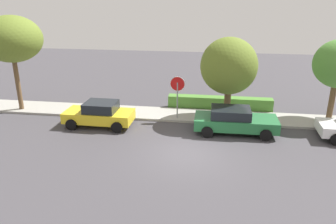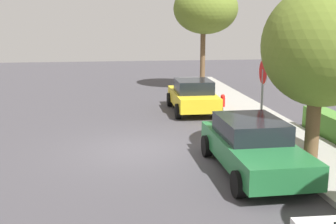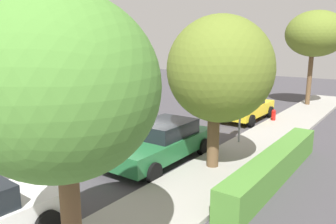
% 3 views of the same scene
% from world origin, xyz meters
% --- Properties ---
extents(ground_plane, '(60.00, 60.00, 0.00)m').
position_xyz_m(ground_plane, '(0.00, 0.00, 0.00)').
color(ground_plane, '#423F44').
extents(sidewalk_curb, '(32.00, 2.29, 0.14)m').
position_xyz_m(sidewalk_curb, '(0.00, 5.09, 0.07)').
color(sidewalk_curb, '#9E9B93').
rests_on(sidewalk_curb, ground_plane).
extents(stop_sign, '(0.90, 0.08, 2.74)m').
position_xyz_m(stop_sign, '(-1.02, 4.38, 1.92)').
color(stop_sign, gray).
rests_on(stop_sign, ground_plane).
extents(parked_car_green, '(4.54, 2.07, 1.42)m').
position_xyz_m(parked_car_green, '(2.34, 2.91, 0.73)').
color(parked_car_green, '#236B38').
rests_on(parked_car_green, ground_plane).
extents(parked_car_yellow, '(3.97, 1.98, 1.46)m').
position_xyz_m(parked_car_yellow, '(-5.40, 2.81, 0.73)').
color(parked_car_yellow, yellow).
rests_on(parked_car_yellow, ground_plane).
extents(street_tree_mid_block, '(3.34, 3.34, 5.02)m').
position_xyz_m(street_tree_mid_block, '(1.93, 4.92, 3.33)').
color(street_tree_mid_block, brown).
rests_on(street_tree_mid_block, ground_plane).
extents(street_tree_far, '(3.70, 3.70, 6.13)m').
position_xyz_m(street_tree_far, '(-11.44, 4.69, 4.66)').
color(street_tree_far, brown).
rests_on(street_tree_far, ground_plane).
extents(fire_hydrant, '(0.30, 0.22, 0.72)m').
position_xyz_m(fire_hydrant, '(-5.65, 4.25, 0.36)').
color(fire_hydrant, red).
rests_on(fire_hydrant, ground_plane).
extents(front_yard_hedge, '(6.85, 0.73, 0.88)m').
position_xyz_m(front_yard_hedge, '(1.55, 6.70, 0.44)').
color(front_yard_hedge, '#4C8433').
rests_on(front_yard_hedge, ground_plane).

